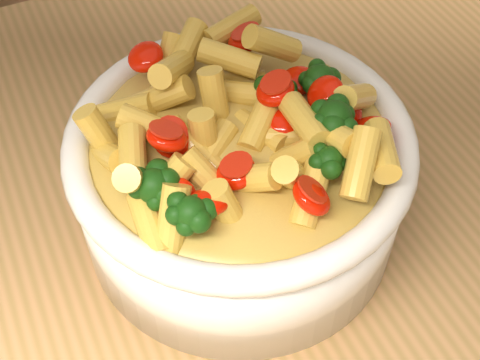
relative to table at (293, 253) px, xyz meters
name	(u,v)px	position (x,y,z in m)	size (l,w,h in m)	color
table	(293,253)	(0.00, 0.00, 0.00)	(1.20, 0.80, 0.90)	#AF7C4B
serving_bowl	(240,179)	(-0.06, -0.01, 0.16)	(0.27, 0.27, 0.12)	white
pasta_salad	(240,115)	(-0.06, -0.01, 0.23)	(0.22, 0.22, 0.05)	#F0C14B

